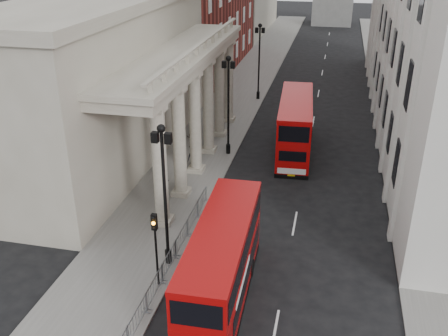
% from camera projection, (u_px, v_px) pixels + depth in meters
% --- Properties ---
extents(ground, '(260.00, 260.00, 0.00)m').
position_uv_depth(ground, '(155.00, 312.00, 24.76)').
color(ground, black).
rests_on(ground, ground).
extents(sidewalk_west, '(6.00, 140.00, 0.12)m').
position_uv_depth(sidewalk_west, '(226.00, 114.00, 51.84)').
color(sidewalk_west, slate).
rests_on(sidewalk_west, ground).
extents(sidewalk_east, '(3.00, 140.00, 0.12)m').
position_uv_depth(sidewalk_east, '(391.00, 127.00, 48.56)').
color(sidewalk_east, slate).
rests_on(sidewalk_east, ground).
extents(kerb, '(0.20, 140.00, 0.14)m').
position_uv_depth(kerb, '(254.00, 116.00, 51.25)').
color(kerb, slate).
rests_on(kerb, ground).
extents(portico_building, '(9.00, 28.00, 12.00)m').
position_uv_depth(portico_building, '(103.00, 85.00, 40.20)').
color(portico_building, gray).
rests_on(portico_building, ground).
extents(lamp_post_south, '(1.05, 0.44, 8.32)m').
position_uv_depth(lamp_post_south, '(164.00, 187.00, 26.33)').
color(lamp_post_south, black).
rests_on(lamp_post_south, sidewalk_west).
extents(lamp_post_mid, '(1.05, 0.44, 8.32)m').
position_uv_depth(lamp_post_mid, '(228.00, 99.00, 40.47)').
color(lamp_post_mid, black).
rests_on(lamp_post_mid, sidewalk_west).
extents(lamp_post_north, '(1.05, 0.44, 8.32)m').
position_uv_depth(lamp_post_north, '(259.00, 56.00, 54.60)').
color(lamp_post_north, black).
rests_on(lamp_post_north, sidewalk_west).
extents(traffic_light, '(0.28, 0.33, 4.30)m').
position_uv_depth(traffic_light, '(155.00, 237.00, 25.29)').
color(traffic_light, black).
rests_on(traffic_light, sidewalk_west).
extents(crowd_barriers, '(0.50, 18.75, 1.10)m').
position_uv_depth(crowd_barriers, '(162.00, 273.00, 26.51)').
color(crowd_barriers, gray).
rests_on(crowd_barriers, sidewalk_west).
extents(bus_near, '(2.74, 10.30, 4.42)m').
position_uv_depth(bus_near, '(222.00, 264.00, 24.57)').
color(bus_near, '#9D0707').
rests_on(bus_near, ground).
extents(bus_far, '(3.30, 11.01, 4.69)m').
position_uv_depth(bus_far, '(295.00, 125.00, 42.04)').
color(bus_far, '#B70808').
rests_on(bus_far, ground).
extents(pedestrian_a, '(0.77, 0.62, 1.83)m').
position_uv_depth(pedestrian_a, '(164.00, 184.00, 35.17)').
color(pedestrian_a, black).
rests_on(pedestrian_a, sidewalk_west).
extents(pedestrian_b, '(1.01, 0.84, 1.87)m').
position_uv_depth(pedestrian_b, '(192.00, 137.00, 43.30)').
color(pedestrian_b, black).
rests_on(pedestrian_b, sidewalk_west).
extents(pedestrian_c, '(0.86, 0.60, 1.68)m').
position_uv_depth(pedestrian_c, '(193.00, 158.00, 39.54)').
color(pedestrian_c, black).
rests_on(pedestrian_c, sidewalk_west).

